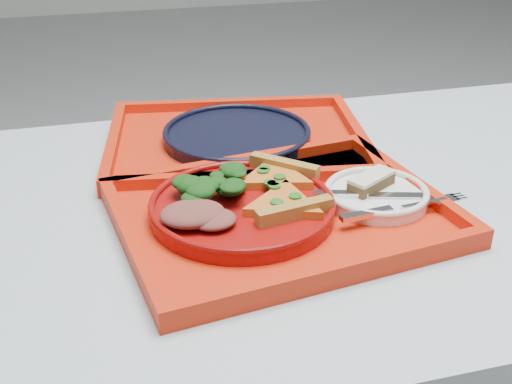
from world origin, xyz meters
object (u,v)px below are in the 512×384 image
at_px(tray_main, 281,217).
at_px(tray_far, 237,144).
at_px(navy_plate, 237,137).
at_px(dessert_bar, 371,181).
at_px(dinner_plate, 242,209).

bearing_deg(tray_main, tray_far, 82.35).
relative_size(tray_far, navy_plate, 1.73).
height_order(tray_far, dessert_bar, dessert_bar).
bearing_deg(tray_far, dinner_plate, -92.79).
bearing_deg(dinner_plate, tray_far, 78.10).
xyz_separation_m(tray_main, dessert_bar, (0.14, 0.01, 0.03)).
bearing_deg(dessert_bar, tray_main, 156.15).
xyz_separation_m(tray_far, dessert_bar, (0.14, -0.26, 0.03)).
height_order(tray_far, dinner_plate, dinner_plate).
height_order(tray_main, navy_plate, navy_plate).
relative_size(tray_main, dessert_bar, 5.42).
height_order(tray_main, dinner_plate, dinner_plate).
distance_m(tray_far, dinner_plate, 0.27).
bearing_deg(navy_plate, dinner_plate, -101.90).
distance_m(tray_main, dessert_bar, 0.15).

